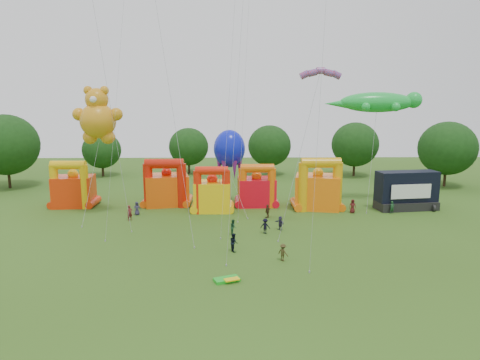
{
  "coord_description": "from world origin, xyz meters",
  "views": [
    {
      "loc": [
        0.52,
        -28.06,
        13.99
      ],
      "look_at": [
        1.38,
        18.0,
        5.54
      ],
      "focal_mm": 32.0,
      "sensor_mm": 36.0,
      "label": 1
    }
  ],
  "objects_px": {
    "bouncy_castle_0": "(73,189)",
    "octopus_kite": "(233,170)",
    "bouncy_castle_2": "(212,194)",
    "spectator_0": "(137,208)",
    "gecko_kite": "(374,140)",
    "spectator_4": "(268,211)",
    "stage_trailer": "(406,191)",
    "teddy_bear_kite": "(95,139)"
  },
  "relations": [
    {
      "from": "bouncy_castle_0",
      "to": "stage_trailer",
      "type": "relative_size",
      "value": 0.78
    },
    {
      "from": "bouncy_castle_0",
      "to": "spectator_0",
      "type": "relative_size",
      "value": 3.78
    },
    {
      "from": "gecko_kite",
      "to": "spectator_4",
      "type": "relative_size",
      "value": 9.12
    },
    {
      "from": "gecko_kite",
      "to": "bouncy_castle_0",
      "type": "bearing_deg",
      "value": 179.48
    },
    {
      "from": "octopus_kite",
      "to": "spectator_0",
      "type": "xyz_separation_m",
      "value": [
        -12.07,
        -4.66,
        -4.06
      ]
    },
    {
      "from": "octopus_kite",
      "to": "stage_trailer",
      "type": "bearing_deg",
      "value": -5.59
    },
    {
      "from": "bouncy_castle_2",
      "to": "gecko_kite",
      "type": "relative_size",
      "value": 0.39
    },
    {
      "from": "stage_trailer",
      "to": "spectator_0",
      "type": "distance_m",
      "value": 34.99
    },
    {
      "from": "stage_trailer",
      "to": "spectator_4",
      "type": "distance_m",
      "value": 19.12
    },
    {
      "from": "bouncy_castle_2",
      "to": "bouncy_castle_0",
      "type": "bearing_deg",
      "value": 170.92
    },
    {
      "from": "bouncy_castle_0",
      "to": "spectator_0",
      "type": "height_order",
      "value": "bouncy_castle_0"
    },
    {
      "from": "gecko_kite",
      "to": "spectator_0",
      "type": "height_order",
      "value": "gecko_kite"
    },
    {
      "from": "stage_trailer",
      "to": "spectator_0",
      "type": "bearing_deg",
      "value": -176.01
    },
    {
      "from": "stage_trailer",
      "to": "spectator_4",
      "type": "relative_size",
      "value": 4.86
    },
    {
      "from": "bouncy_castle_2",
      "to": "spectator_0",
      "type": "relative_size",
      "value": 3.56
    },
    {
      "from": "bouncy_castle_2",
      "to": "teddy_bear_kite",
      "type": "height_order",
      "value": "teddy_bear_kite"
    },
    {
      "from": "bouncy_castle_2",
      "to": "stage_trailer",
      "type": "xyz_separation_m",
      "value": [
        25.5,
        0.72,
        0.14
      ]
    },
    {
      "from": "stage_trailer",
      "to": "octopus_kite",
      "type": "relative_size",
      "value": 0.75
    },
    {
      "from": "bouncy_castle_0",
      "to": "spectator_4",
      "type": "relative_size",
      "value": 3.8
    },
    {
      "from": "stage_trailer",
      "to": "spectator_0",
      "type": "relative_size",
      "value": 4.83
    },
    {
      "from": "bouncy_castle_0",
      "to": "octopus_kite",
      "type": "relative_size",
      "value": 0.59
    },
    {
      "from": "gecko_kite",
      "to": "stage_trailer",
      "type": "bearing_deg",
      "value": -25.21
    },
    {
      "from": "bouncy_castle_0",
      "to": "spectator_4",
      "type": "bearing_deg",
      "value": -13.84
    },
    {
      "from": "spectator_0",
      "to": "spectator_4",
      "type": "xyz_separation_m",
      "value": [
        16.25,
        -1.62,
        -0.0
      ]
    },
    {
      "from": "gecko_kite",
      "to": "spectator_4",
      "type": "bearing_deg",
      "value": -157.6
    },
    {
      "from": "bouncy_castle_2",
      "to": "gecko_kite",
      "type": "height_order",
      "value": "gecko_kite"
    },
    {
      "from": "spectator_0",
      "to": "octopus_kite",
      "type": "bearing_deg",
      "value": 6.12
    },
    {
      "from": "spectator_4",
      "to": "teddy_bear_kite",
      "type": "bearing_deg",
      "value": -54.68
    },
    {
      "from": "spectator_4",
      "to": "bouncy_castle_2",
      "type": "bearing_deg",
      "value": -78.97
    },
    {
      "from": "teddy_bear_kite",
      "to": "octopus_kite",
      "type": "xyz_separation_m",
      "value": [
        16.36,
        5.73,
        -4.72
      ]
    },
    {
      "from": "stage_trailer",
      "to": "teddy_bear_kite",
      "type": "distance_m",
      "value": 39.96
    },
    {
      "from": "bouncy_castle_0",
      "to": "spectator_0",
      "type": "distance_m",
      "value": 10.75
    },
    {
      "from": "spectator_0",
      "to": "spectator_4",
      "type": "relative_size",
      "value": 1.01
    },
    {
      "from": "octopus_kite",
      "to": "spectator_0",
      "type": "height_order",
      "value": "octopus_kite"
    },
    {
      "from": "bouncy_castle_2",
      "to": "teddy_bear_kite",
      "type": "distance_m",
      "value": 15.74
    },
    {
      "from": "spectator_0",
      "to": "stage_trailer",
      "type": "bearing_deg",
      "value": -11.01
    },
    {
      "from": "bouncy_castle_2",
      "to": "gecko_kite",
      "type": "distance_m",
      "value": 22.57
    },
    {
      "from": "teddy_bear_kite",
      "to": "bouncy_castle_2",
      "type": "bearing_deg",
      "value": 11.48
    },
    {
      "from": "bouncy_castle_0",
      "to": "octopus_kite",
      "type": "distance_m",
      "value": 21.74
    },
    {
      "from": "bouncy_castle_2",
      "to": "octopus_kite",
      "type": "bearing_deg",
      "value": 47.49
    },
    {
      "from": "teddy_bear_kite",
      "to": "octopus_kite",
      "type": "distance_m",
      "value": 17.97
    },
    {
      "from": "bouncy_castle_0",
      "to": "bouncy_castle_2",
      "type": "distance_m",
      "value": 19.13
    }
  ]
}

